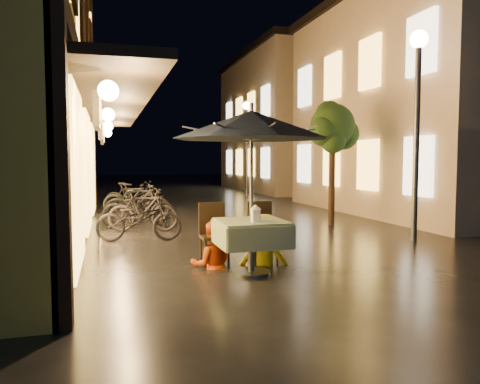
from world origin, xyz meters
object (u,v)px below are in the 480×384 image
object	(u,v)px
patio_umbrella	(251,125)
bicycle_0	(139,219)
person_yellow	(264,216)
person_orange	(212,223)
table_lantern	(256,212)
streetlamp_near	(418,97)
cafe_table	(251,234)

from	to	relation	value
patio_umbrella	bicycle_0	bearing A→B (deg)	113.50
person_yellow	patio_umbrella	bearing A→B (deg)	73.48
person_orange	bicycle_0	world-z (taller)	person_orange
person_orange	bicycle_0	xyz separation A→B (m)	(-0.94, 2.61, -0.23)
table_lantern	patio_umbrella	bearing A→B (deg)	90.00
streetlamp_near	cafe_table	bearing A→B (deg)	-156.45
streetlamp_near	person_yellow	xyz separation A→B (m)	(-3.66, -1.20, -2.15)
streetlamp_near	table_lantern	bearing A→B (deg)	-154.13
patio_umbrella	streetlamp_near	bearing A→B (deg)	23.55
patio_umbrella	bicycle_0	size ratio (longest dim) A/B	1.44
cafe_table	person_yellow	xyz separation A→B (m)	(0.38, 0.56, 0.19)
table_lantern	person_yellow	distance (m)	0.86
cafe_table	person_yellow	world-z (taller)	person_yellow
streetlamp_near	patio_umbrella	distance (m)	4.47
person_orange	bicycle_0	bearing A→B (deg)	-64.91
patio_umbrella	table_lantern	world-z (taller)	patio_umbrella
streetlamp_near	patio_umbrella	world-z (taller)	streetlamp_near
cafe_table	person_yellow	size ratio (longest dim) A/B	0.64
bicycle_0	person_yellow	bearing A→B (deg)	-138.46
streetlamp_near	cafe_table	world-z (taller)	streetlamp_near
patio_umbrella	table_lantern	distance (m)	1.25
streetlamp_near	patio_umbrella	bearing A→B (deg)	-156.45
streetlamp_near	person_orange	bearing A→B (deg)	-165.39
person_orange	streetlamp_near	bearing A→B (deg)	-160.00
streetlamp_near	bicycle_0	bearing A→B (deg)	165.12
person_orange	bicycle_0	distance (m)	2.79
table_lantern	person_orange	size ratio (longest dim) A/B	0.18
person_orange	person_yellow	bearing A→B (deg)	-176.53
bicycle_0	streetlamp_near	bearing A→B (deg)	-97.24
streetlamp_near	person_orange	world-z (taller)	streetlamp_near
streetlamp_near	person_yellow	size ratio (longest dim) A/B	2.74
patio_umbrella	person_yellow	xyz separation A→B (m)	(0.38, 0.56, -1.38)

